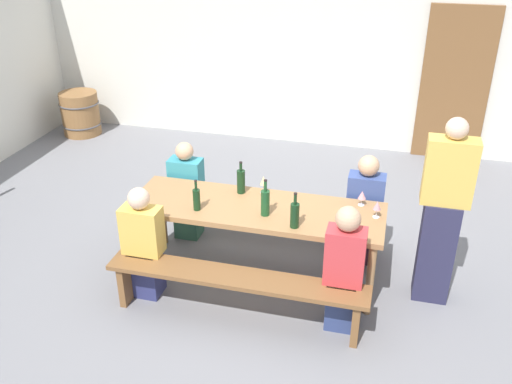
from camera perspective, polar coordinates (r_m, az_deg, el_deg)
The scene contains 19 objects.
ground_plane at distance 5.50m, azimuth 0.00°, elevation -8.37°, with size 24.00×24.00×0.00m, color slate.
back_wall at distance 8.16m, azimuth 6.58°, elevation 15.72°, with size 14.00×0.20×3.20m, color silver.
wooden_door at distance 8.11m, azimuth 19.67°, elevation 10.26°, with size 0.90×0.06×2.10m, color brown.
tasting_table at distance 5.14m, azimuth 0.00°, elevation -2.23°, with size 2.34×0.76×0.75m.
bench_near at distance 4.76m, azimuth -2.08°, elevation -9.42°, with size 2.24×0.30×0.45m.
bench_far at distance 5.87m, azimuth 1.66°, elevation -1.74°, with size 2.24×0.30×0.45m.
wine_bottle_0 at distance 4.91m, azimuth 0.95°, elevation -1.04°, with size 0.08×0.08×0.35m.
wine_bottle_1 at distance 5.30m, azimuth -1.55°, elevation 1.14°, with size 0.08×0.08×0.32m.
wine_bottle_2 at distance 5.03m, azimuth -6.10°, elevation -0.71°, with size 0.07×0.07×0.30m.
wine_bottle_3 at distance 4.74m, azimuth 3.99°, elevation -2.33°, with size 0.08×0.08×0.33m.
wine_glass_0 at distance 5.29m, azimuth 0.79°, elevation 1.13°, with size 0.07×0.07×0.18m.
wine_glass_1 at distance 4.99m, azimuth 12.30°, elevation -1.40°, with size 0.07×0.07×0.16m.
wine_glass_2 at distance 5.17m, azimuth 10.81°, elevation -0.35°, with size 0.07×0.07×0.14m.
seated_guest_near_0 at distance 5.08m, azimuth -11.42°, elevation -5.37°, with size 0.35×0.24×1.08m.
seated_guest_near_1 at distance 4.64m, azimuth 8.97°, elevation -7.96°, with size 0.32×0.24×1.14m.
seated_guest_far_0 at distance 5.91m, azimuth -7.08°, elevation -0.08°, with size 0.34×0.24×1.08m.
seated_guest_far_1 at distance 5.54m, azimuth 11.01°, elevation -1.98°, with size 0.35×0.24×1.14m.
standing_host at distance 5.03m, azimuth 18.48°, elevation -2.41°, with size 0.41×0.24×1.73m.
wine_barrel at distance 9.16m, azimuth -17.54°, elevation 7.68°, with size 0.61×0.61×0.67m.
Camera 1 is at (1.12, -4.33, 3.20)m, focal length 39.07 mm.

